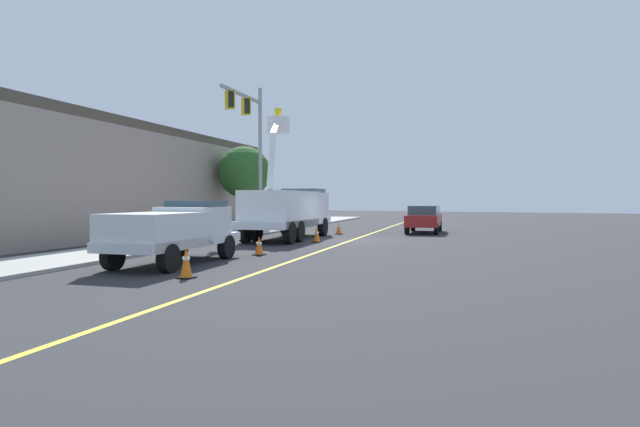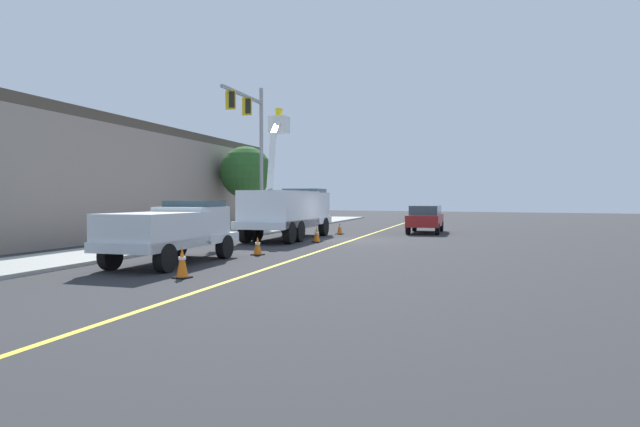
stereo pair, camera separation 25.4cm
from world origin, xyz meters
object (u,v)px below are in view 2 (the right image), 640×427
at_px(service_pickup_truck, 172,230).
at_px(traffic_cone_trailing, 340,228).
at_px(traffic_signal_mast, 252,134).
at_px(traffic_cone_mid_front, 258,246).
at_px(utility_bucket_truck, 289,208).
at_px(traffic_cone_mid_rear, 317,235).
at_px(passing_minivan, 425,217).
at_px(traffic_cone_leading, 182,262).

xyz_separation_m(service_pickup_truck, traffic_cone_trailing, (15.35, 0.82, -0.76)).
bearing_deg(traffic_signal_mast, traffic_cone_mid_front, -145.63).
bearing_deg(traffic_signal_mast, utility_bucket_truck, -117.80).
height_order(service_pickup_truck, traffic_cone_mid_front, service_pickup_truck).
relative_size(utility_bucket_truck, traffic_cone_mid_front, 12.00).
distance_m(traffic_cone_mid_rear, traffic_signal_mast, 8.55).
height_order(traffic_cone_trailing, traffic_signal_mast, traffic_signal_mast).
height_order(service_pickup_truck, traffic_cone_mid_rear, service_pickup_truck).
xyz_separation_m(utility_bucket_truck, passing_minivan, (7.97, -5.24, -0.64)).
height_order(utility_bucket_truck, traffic_cone_leading, utility_bucket_truck).
height_order(traffic_cone_mid_front, traffic_cone_trailing, traffic_cone_trailing).
xyz_separation_m(service_pickup_truck, traffic_signal_mast, (12.75, 5.27, 4.79)).
height_order(utility_bucket_truck, traffic_cone_mid_rear, utility_bucket_truck).
distance_m(traffic_cone_leading, traffic_cone_mid_rear, 12.05).
bearing_deg(traffic_cone_leading, traffic_cone_mid_front, 12.85).
height_order(traffic_cone_leading, traffic_cone_mid_front, traffic_cone_leading).
bearing_deg(traffic_cone_mid_front, traffic_cone_trailing, 9.05).
bearing_deg(passing_minivan, traffic_cone_mid_front, 171.30).
bearing_deg(passing_minivan, traffic_cone_mid_rear, 162.29).
xyz_separation_m(traffic_cone_mid_front, traffic_cone_mid_rear, (6.18, 0.59, 0.03)).
bearing_deg(traffic_cone_mid_rear, traffic_cone_leading, -170.95).
relative_size(utility_bucket_truck, traffic_signal_mast, 0.96).
height_order(traffic_cone_mid_rear, traffic_signal_mast, traffic_signal_mast).
xyz_separation_m(traffic_cone_mid_rear, traffic_cone_trailing, (5.69, 1.30, -0.01)).
xyz_separation_m(utility_bucket_truck, traffic_cone_mid_front, (-7.44, -2.88, -1.27)).
xyz_separation_m(traffic_cone_mid_rear, traffic_signal_mast, (3.09, 5.75, 5.53)).
relative_size(utility_bucket_truck, passing_minivan, 1.68).
relative_size(utility_bucket_truck, service_pickup_truck, 1.45).
xyz_separation_m(traffic_cone_leading, traffic_cone_mid_rear, (11.90, 1.90, -0.05)).
xyz_separation_m(utility_bucket_truck, service_pickup_truck, (-10.93, -1.82, -0.50)).
height_order(passing_minivan, traffic_cone_trailing, passing_minivan).
distance_m(service_pickup_truck, traffic_cone_mid_rear, 9.70).
bearing_deg(service_pickup_truck, traffic_cone_trailing, 3.07).
bearing_deg(traffic_cone_mid_front, traffic_cone_mid_rear, 5.46).
distance_m(utility_bucket_truck, traffic_signal_mast, 5.80).
bearing_deg(service_pickup_truck, traffic_cone_mid_front, -17.03).
bearing_deg(utility_bucket_truck, traffic_cone_mid_front, -158.84).
relative_size(passing_minivan, traffic_cone_leading, 5.83).
bearing_deg(traffic_cone_mid_rear, service_pickup_truck, 177.17).
height_order(utility_bucket_truck, traffic_cone_mid_front, utility_bucket_truck).
bearing_deg(traffic_cone_trailing, service_pickup_truck, -176.93).
xyz_separation_m(passing_minivan, traffic_signal_mast, (-6.15, 8.70, 4.93)).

